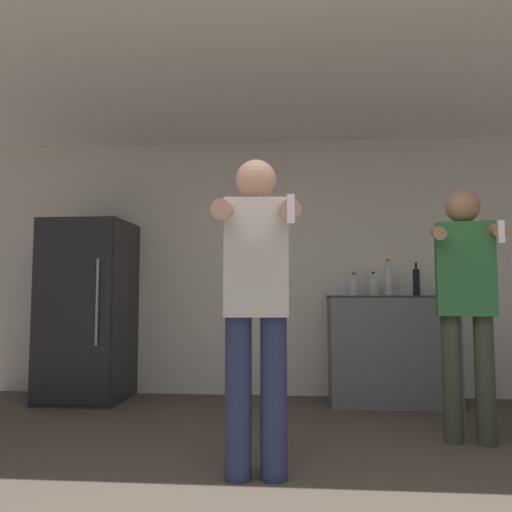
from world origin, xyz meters
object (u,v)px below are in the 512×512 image
at_px(refrigerator, 88,310).
at_px(bottle_clear_vodka, 374,287).
at_px(bottle_red_label, 416,282).
at_px(bottle_brown_liquor, 388,281).
at_px(person_woman_foreground, 256,294).
at_px(person_man_side, 466,292).
at_px(bottle_dark_rum, 354,287).

height_order(refrigerator, bottle_clear_vodka, refrigerator).
distance_m(bottle_clear_vodka, bottle_red_label, 0.40).
xyz_separation_m(bottle_brown_liquor, person_woman_foreground, (-1.08, -2.04, -0.13)).
height_order(bottle_brown_liquor, person_man_side, person_man_side).
height_order(bottle_red_label, person_woman_foreground, person_woman_foreground).
bearing_deg(refrigerator, bottle_red_label, 2.72).
relative_size(bottle_dark_rum, person_man_side, 0.13).
bearing_deg(bottle_dark_rum, bottle_brown_liquor, 0.00).
xyz_separation_m(bottle_clear_vodka, person_woman_foreground, (-0.94, -2.04, -0.07)).
distance_m(bottle_brown_liquor, bottle_dark_rum, 0.32).
distance_m(bottle_red_label, bottle_dark_rum, 0.58).
bearing_deg(person_woman_foreground, person_man_side, 29.22).
xyz_separation_m(refrigerator, bottle_clear_vodka, (2.70, 0.15, 0.22)).
bearing_deg(bottle_clear_vodka, bottle_dark_rum, 180.00).
xyz_separation_m(bottle_red_label, person_woman_foreground, (-1.34, -2.04, -0.12)).
bearing_deg(bottle_red_label, bottle_brown_liquor, 180.00).
xyz_separation_m(bottle_clear_vodka, bottle_brown_liquor, (0.14, 0.00, 0.06)).
height_order(bottle_clear_vodka, bottle_dark_rum, bottle_clear_vodka).
xyz_separation_m(bottle_dark_rum, person_woman_foreground, (-0.76, -2.04, -0.08)).
height_order(bottle_red_label, person_man_side, person_man_side).
xyz_separation_m(bottle_red_label, bottle_dark_rum, (-0.58, -0.00, -0.05)).
distance_m(refrigerator, bottle_red_label, 3.11).
bearing_deg(person_man_side, bottle_dark_rum, 115.42).
bearing_deg(bottle_red_label, person_man_side, -88.78).
bearing_deg(person_woman_foreground, bottle_clear_vodka, 65.18).
relative_size(bottle_red_label, bottle_dark_rum, 1.47).
bearing_deg(bottle_red_label, bottle_clear_vodka, -180.00).
height_order(refrigerator, bottle_red_label, refrigerator).
bearing_deg(bottle_dark_rum, bottle_clear_vodka, 0.00).
relative_size(bottle_brown_liquor, person_man_side, 0.20).
bearing_deg(person_man_side, bottle_clear_vodka, 108.34).
bearing_deg(bottle_dark_rum, refrigerator, -176.65).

